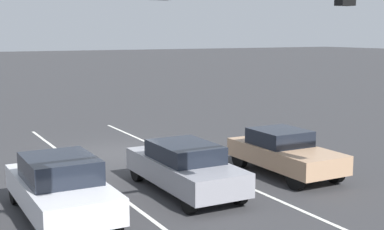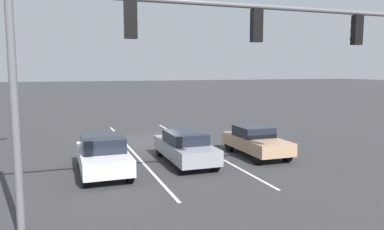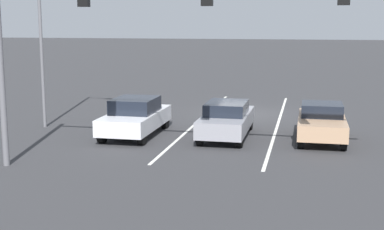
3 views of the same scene
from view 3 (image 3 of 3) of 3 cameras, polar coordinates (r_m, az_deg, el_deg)
The scene contains 8 objects.
ground_plane at distance 27.05m, azimuth 5.58°, elevation 0.14°, with size 240.00×240.00×0.00m, color #333335.
lane_stripe_left_divider at distance 24.71m, azimuth 9.18°, elevation -0.85°, with size 0.12×16.47×0.01m, color silver.
lane_stripe_center_divider at distance 25.16m, azimuth 0.84°, elevation -0.53°, with size 0.12×16.47×0.01m, color silver.
car_gray_midlane_front at distance 21.38m, azimuth 3.71°, elevation -0.41°, with size 1.76×4.51×1.42m.
car_silver_rightlane_front at distance 21.79m, azimuth -6.05°, elevation -0.15°, with size 1.85×4.44×1.53m.
car_tan_leftlane_front at distance 21.34m, azimuth 13.66°, elevation -0.70°, with size 1.78×4.13×1.43m.
traffic_signal_gantry at distance 15.87m, azimuth -6.43°, elevation 11.07°, with size 12.80×0.37×6.40m.
street_lamp_right_shoulder at distance 23.90m, azimuth -15.59°, elevation 10.17°, with size 1.64×0.24×8.48m.
Camera 3 is at (-3.08, 26.49, 4.55)m, focal length 50.00 mm.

